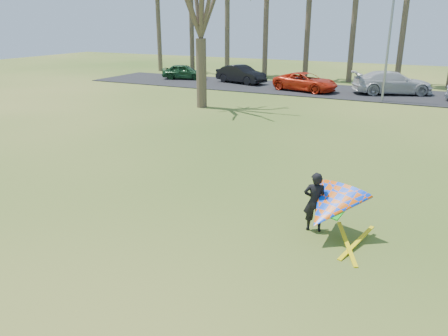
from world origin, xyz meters
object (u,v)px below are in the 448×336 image
at_px(car_1, 241,74).
at_px(streetlight, 393,33).
at_px(car_0, 184,72).
at_px(car_2, 305,82).
at_px(kite_flyer, 329,207).
at_px(car_3, 392,83).

bearing_deg(car_1, streetlight, -90.49).
distance_m(car_0, car_2, 12.12).
height_order(car_2, kite_flyer, kite_flyer).
relative_size(car_0, car_1, 0.86).
bearing_deg(car_2, kite_flyer, -148.80).
xyz_separation_m(car_2, car_3, (6.12, 1.41, 0.13)).
height_order(streetlight, car_3, streetlight).
relative_size(car_2, kite_flyer, 2.07).
height_order(car_0, kite_flyer, kite_flyer).
xyz_separation_m(car_1, car_2, (6.21, -1.74, -0.07)).
bearing_deg(kite_flyer, car_1, 118.71).
height_order(car_0, car_3, car_3).
bearing_deg(kite_flyer, car_3, 92.71).
relative_size(streetlight, car_2, 1.62).
bearing_deg(kite_flyer, car_0, 127.91).
relative_size(streetlight, car_1, 1.75).
relative_size(car_0, car_2, 0.80).
relative_size(car_2, car_3, 0.87).
height_order(car_3, kite_flyer, kite_flyer).
xyz_separation_m(car_3, kite_flyer, (1.15, -24.28, -0.04)).
distance_m(streetlight, car_0, 18.85).
bearing_deg(car_1, kite_flyer, -134.77).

